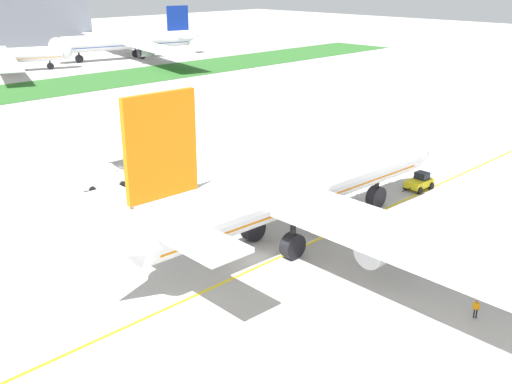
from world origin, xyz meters
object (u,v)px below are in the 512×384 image
(parked_airliner_far_centre, at_px, (5,56))
(ground_crew_marshaller_front, at_px, (476,307))
(service_truck_catering_van, at_px, (103,177))
(pushback_tug, at_px, (419,182))
(parked_airliner_far_right, at_px, (130,41))
(airliner_foreground, at_px, (290,188))
(ground_crew_wingwalker_port, at_px, (455,254))

(parked_airliner_far_centre, bearing_deg, ground_crew_marshaller_front, -100.45)
(service_truck_catering_van, xyz_separation_m, parked_airliner_far_centre, (33.15, 105.06, 2.91))
(pushback_tug, height_order, parked_airliner_far_right, parked_airliner_far_right)
(service_truck_catering_van, bearing_deg, pushback_tug, -45.44)
(pushback_tug, relative_size, parked_airliner_far_centre, 0.10)
(airliner_foreground, relative_size, ground_crew_wingwalker_port, 42.21)
(ground_crew_wingwalker_port, xyz_separation_m, parked_airliner_far_right, (61.99, 147.76, 4.42))
(ground_crew_wingwalker_port, relative_size, parked_airliner_far_centre, 0.03)
(pushback_tug, distance_m, service_truck_catering_van, 41.65)
(ground_crew_marshaller_front, relative_size, service_truck_catering_van, 0.26)
(service_truck_catering_van, relative_size, parked_airliner_far_centre, 0.11)
(ground_crew_marshaller_front, xyz_separation_m, service_truck_catering_van, (-4.60, 49.76, 0.57))
(airliner_foreground, xyz_separation_m, ground_crew_marshaller_front, (-0.16, -20.99, -5.06))
(airliner_foreground, bearing_deg, pushback_tug, -2.10)
(pushback_tug, relative_size, ground_crew_wingwalker_port, 3.23)
(ground_crew_marshaller_front, relative_size, parked_airliner_far_right, 0.02)
(pushback_tug, xyz_separation_m, ground_crew_marshaller_front, (-24.62, -20.09, -0.01))
(pushback_tug, bearing_deg, service_truck_catering_van, 134.56)
(ground_crew_wingwalker_port, bearing_deg, service_truck_catering_van, 105.79)
(airliner_foreground, height_order, parked_airliner_far_centre, airliner_foreground)
(parked_airliner_far_centre, distance_m, parked_airliner_far_right, 41.22)
(pushback_tug, bearing_deg, ground_crew_wingwalker_port, -140.28)
(parked_airliner_far_centre, bearing_deg, ground_crew_wingwalker_port, -97.96)
(ground_crew_marshaller_front, xyz_separation_m, parked_airliner_far_right, (69.74, 153.83, 4.49))
(parked_airliner_far_centre, bearing_deg, service_truck_catering_van, -107.51)
(service_truck_catering_van, relative_size, parked_airliner_far_right, 0.08)
(pushback_tug, bearing_deg, parked_airliner_far_right, 71.36)
(parked_airliner_far_centre, xyz_separation_m, parked_airliner_far_right, (41.20, -0.99, 1.01))
(pushback_tug, relative_size, parked_airliner_far_right, 0.07)
(service_truck_catering_van, bearing_deg, ground_crew_marshaller_front, -84.71)
(pushback_tug, bearing_deg, ground_crew_marshaller_front, -140.79)
(pushback_tug, xyz_separation_m, ground_crew_wingwalker_port, (-16.87, -14.02, 0.05))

